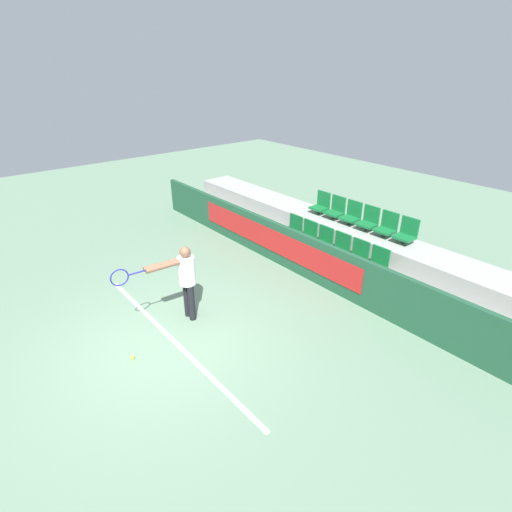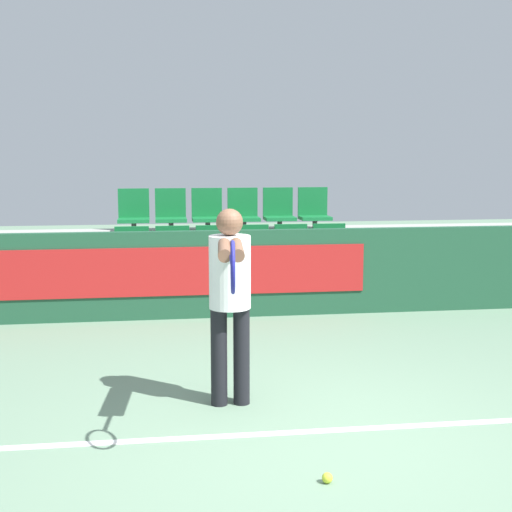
{
  "view_description": "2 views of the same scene",
  "coord_description": "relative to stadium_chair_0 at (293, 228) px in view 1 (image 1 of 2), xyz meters",
  "views": [
    {
      "loc": [
        5.55,
        -2.42,
        4.65
      ],
      "look_at": [
        -0.17,
        2.35,
        0.99
      ],
      "focal_mm": 28.0,
      "sensor_mm": 36.0,
      "label": 1
    },
    {
      "loc": [
        -0.97,
        -4.56,
        2.0
      ],
      "look_at": [
        -0.02,
        2.26,
        0.97
      ],
      "focal_mm": 50.0,
      "sensor_mm": 36.0,
      "label": 2
    }
  ],
  "objects": [
    {
      "name": "stadium_chair_5",
      "position": [
        2.6,
        0.0,
        0.0
      ],
      "size": [
        0.44,
        0.38,
        0.6
      ],
      "color": "#333333",
      "rests_on": "bleacher_tier_front"
    },
    {
      "name": "tennis_player",
      "position": [
        0.87,
        -3.8,
        0.27
      ],
      "size": [
        0.32,
        1.56,
        1.56
      ],
      "rotation": [
        0.0,
        0.0,
        -0.09
      ],
      "color": "black",
      "rests_on": "ground"
    },
    {
      "name": "court_baseline",
      "position": [
        1.3,
        -4.37,
        -0.69
      ],
      "size": [
        5.37,
        0.08,
        0.01
      ],
      "color": "white",
      "rests_on": "ground"
    },
    {
      "name": "stadium_chair_8",
      "position": [
        1.04,
        1.04,
        0.43
      ],
      "size": [
        0.44,
        0.38,
        0.6
      ],
      "color": "#333333",
      "rests_on": "bleacher_tier_middle"
    },
    {
      "name": "stadium_chair_10",
      "position": [
        2.08,
        1.04,
        0.43
      ],
      "size": [
        0.44,
        0.38,
        0.6
      ],
      "color": "#333333",
      "rests_on": "bleacher_tier_middle"
    },
    {
      "name": "stadium_chair_3",
      "position": [
        1.56,
        0.0,
        0.0
      ],
      "size": [
        0.44,
        0.38,
        0.6
      ],
      "color": "#333333",
      "rests_on": "bleacher_tier_front"
    },
    {
      "name": "stadium_chair_9",
      "position": [
        1.56,
        1.04,
        0.43
      ],
      "size": [
        0.44,
        0.38,
        0.6
      ],
      "color": "#333333",
      "rests_on": "bleacher_tier_middle"
    },
    {
      "name": "stadium_chair_2",
      "position": [
        1.04,
        0.0,
        0.0
      ],
      "size": [
        0.44,
        0.38,
        0.6
      ],
      "color": "#333333",
      "rests_on": "bleacher_tier_front"
    },
    {
      "name": "stadium_chair_11",
      "position": [
        2.6,
        1.04,
        0.43
      ],
      "size": [
        0.44,
        0.38,
        0.6
      ],
      "color": "#333333",
      "rests_on": "bleacher_tier_middle"
    },
    {
      "name": "ground_plane",
      "position": [
        1.3,
        -4.57,
        -0.69
      ],
      "size": [
        30.0,
        30.0,
        0.0
      ],
      "primitive_type": "plane",
      "color": "slate"
    },
    {
      "name": "stadium_chair_6",
      "position": [
        0.0,
        1.04,
        0.43
      ],
      "size": [
        0.44,
        0.38,
        0.6
      ],
      "color": "#333333",
      "rests_on": "bleacher_tier_middle"
    },
    {
      "name": "bleacher_tier_front",
      "position": [
        1.3,
        -0.13,
        -0.48
      ],
      "size": [
        12.39,
        1.04,
        0.43
      ],
      "color": "#9E9E99",
      "rests_on": "ground"
    },
    {
      "name": "stadium_chair_1",
      "position": [
        0.52,
        0.0,
        0.0
      ],
      "size": [
        0.44,
        0.38,
        0.6
      ],
      "color": "#333333",
      "rests_on": "bleacher_tier_front"
    },
    {
      "name": "stadium_chair_7",
      "position": [
        0.52,
        1.04,
        0.43
      ],
      "size": [
        0.44,
        0.38,
        0.6
      ],
      "color": "#333333",
      "rests_on": "bleacher_tier_middle"
    },
    {
      "name": "barrier_wall",
      "position": [
        1.26,
        -0.73,
        -0.16
      ],
      "size": [
        12.79,
        0.14,
        1.05
      ],
      "color": "#1E4C33",
      "rests_on": "ground"
    },
    {
      "name": "tennis_ball",
      "position": [
        1.32,
        -5.16,
        -0.66
      ],
      "size": [
        0.07,
        0.07,
        0.07
      ],
      "color": "#CCDB33",
      "rests_on": "ground"
    },
    {
      "name": "bleacher_tier_middle",
      "position": [
        1.3,
        0.91,
        -0.26
      ],
      "size": [
        12.39,
        1.04,
        0.86
      ],
      "color": "#9E9E99",
      "rests_on": "ground"
    },
    {
      "name": "stadium_chair_4",
      "position": [
        2.08,
        0.0,
        0.0
      ],
      "size": [
        0.44,
        0.38,
        0.6
      ],
      "color": "#333333",
      "rests_on": "bleacher_tier_front"
    },
    {
      "name": "stadium_chair_0",
      "position": [
        0.0,
        0.0,
        0.0
      ],
      "size": [
        0.44,
        0.38,
        0.6
      ],
      "color": "#333333",
      "rests_on": "bleacher_tier_front"
    }
  ]
}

